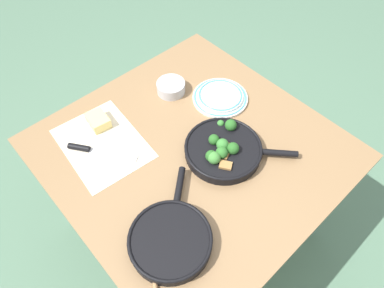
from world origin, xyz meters
name	(u,v)px	position (x,y,z in m)	size (l,w,h in m)	color
ground_plane	(192,224)	(0.00, 0.00, 0.00)	(14.00, 14.00, 0.00)	#51755B
dining_table_red	(192,159)	(0.00, 0.00, 0.64)	(1.04, 1.02, 0.72)	olive
skillet_broccoli	(224,149)	(0.10, 0.07, 0.75)	(0.36, 0.34, 0.08)	black
skillet_eggs	(170,240)	(0.24, -0.31, 0.75)	(0.32, 0.35, 0.05)	black
parchment_sheet	(102,143)	(-0.25, -0.25, 0.72)	(0.39, 0.31, 0.00)	beige
grater_knife	(93,150)	(-0.24, -0.29, 0.73)	(0.24, 0.18, 0.02)	silver
cheese_block	(98,121)	(-0.34, -0.20, 0.74)	(0.10, 0.08, 0.04)	#EFD67A
dinner_plate_stack	(220,97)	(-0.11, 0.27, 0.73)	(0.24, 0.24, 0.03)	white
prep_bowl_steel	(171,87)	(-0.29, 0.14, 0.75)	(0.12, 0.12, 0.05)	#B7B7BC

